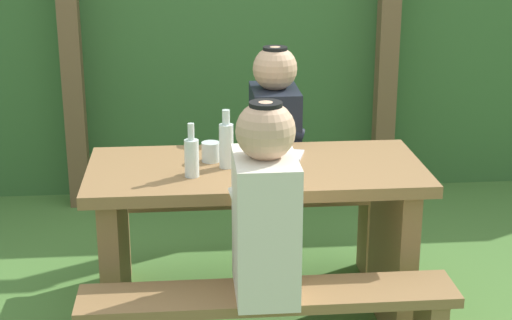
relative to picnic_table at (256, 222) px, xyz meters
The scene contains 11 objects.
hedge_backdrop 2.21m from the picnic_table, 90.00° to the left, with size 6.40×0.73×1.78m, color #396530.
pergola_post_left 1.96m from the picnic_table, 120.16° to the left, with size 0.12×0.12×2.00m, color brown.
pergola_post_right 1.96m from the picnic_table, 59.84° to the left, with size 0.12×0.12×2.00m, color brown.
picnic_table is the anchor object (origin of this frame).
bench_far 0.56m from the picnic_table, 90.00° to the left, with size 1.40×0.24×0.46m.
person_white_shirt 0.58m from the picnic_table, 91.49° to the right, with size 0.25×0.35×0.72m.
person_black_coat 0.60m from the picnic_table, 75.34° to the left, with size 0.25×0.35×0.72m.
drinking_glass 0.35m from the picnic_table, 157.03° to the left, with size 0.08×0.08×0.08m, color silver.
bottle_left 0.44m from the picnic_table, 157.59° to the right, with size 0.06×0.06×0.22m.
bottle_right 0.37m from the picnic_table, behind, with size 0.06×0.06×0.25m.
cell_phone 0.33m from the picnic_table, 32.98° to the left, with size 0.07×0.14×0.01m, color silver.
Camera 1 is at (-0.28, -3.19, 1.85)m, focal length 56.97 mm.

